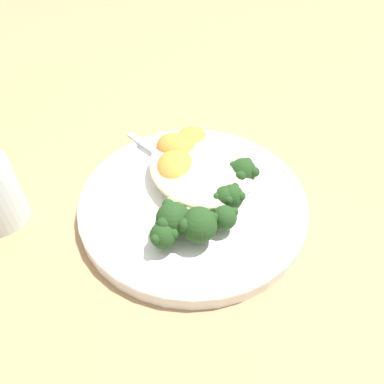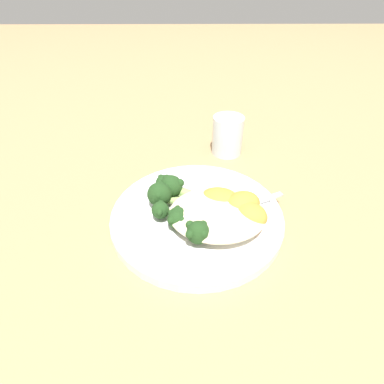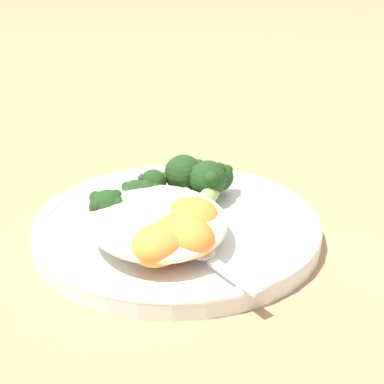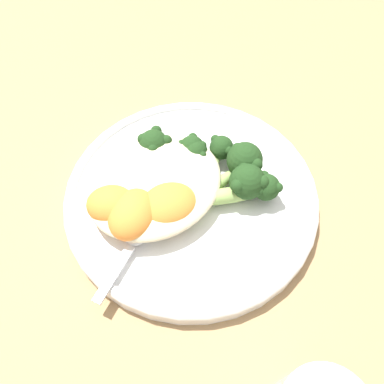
{
  "view_description": "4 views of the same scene",
  "coord_description": "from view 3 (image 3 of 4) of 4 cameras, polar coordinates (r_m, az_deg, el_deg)",
  "views": [
    {
      "loc": [
        0.3,
        -0.12,
        0.36
      ],
      "look_at": [
        0.02,
        -0.0,
        0.05
      ],
      "focal_mm": 35.0,
      "sensor_mm": 36.0,
      "label": 1
    },
    {
      "loc": [
        0.01,
        0.38,
        0.35
      ],
      "look_at": [
        0.01,
        0.0,
        0.06
      ],
      "focal_mm": 28.0,
      "sensor_mm": 36.0,
      "label": 2
    },
    {
      "loc": [
        -0.56,
        0.1,
        0.31
      ],
      "look_at": [
        -0.0,
        -0.01,
        0.05
      ],
      "focal_mm": 60.0,
      "sensor_mm": 36.0,
      "label": 3
    },
    {
      "loc": [
        -0.15,
        -0.17,
        0.37
      ],
      "look_at": [
        -0.01,
        -0.0,
        0.04
      ],
      "focal_mm": 35.0,
      "sensor_mm": 36.0,
      "label": 4
    }
  ],
  "objects": [
    {
      "name": "sweet_potato_chunk_3",
      "position": [
        0.6,
        -0.04,
        -2.38
      ],
      "size": [
        0.08,
        0.07,
        0.03
      ],
      "primitive_type": "ellipsoid",
      "rotation": [
        0.0,
        0.0,
        2.8
      ],
      "color": "orange",
      "rests_on": "plate"
    },
    {
      "name": "broccoli_stalk_1",
      "position": [
        0.67,
        1.27,
        0.77
      ],
      "size": [
        0.11,
        0.07,
        0.04
      ],
      "rotation": [
        0.0,
        0.0,
        -0.43
      ],
      "color": "#8EB25B",
      "rests_on": "plate"
    },
    {
      "name": "spoon",
      "position": [
        0.56,
        1.31,
        -5.7
      ],
      "size": [
        0.1,
        0.06,
        0.01
      ],
      "rotation": [
        0.0,
        0.0,
        3.57
      ],
      "color": "silver",
      "rests_on": "plate"
    },
    {
      "name": "sweet_potato_chunk_2",
      "position": [
        0.56,
        -2.93,
        -4.68
      ],
      "size": [
        0.07,
        0.07,
        0.03
      ],
      "primitive_type": "ellipsoid",
      "rotation": [
        0.0,
        0.0,
        2.37
      ],
      "color": "orange",
      "rests_on": "plate"
    },
    {
      "name": "sweet_potato_chunk_0",
      "position": [
        0.57,
        -2.24,
        -4.13
      ],
      "size": [
        0.06,
        0.06,
        0.03
      ],
      "primitive_type": "ellipsoid",
      "rotation": [
        0.0,
        0.0,
        5.55
      ],
      "color": "orange",
      "rests_on": "plate"
    },
    {
      "name": "broccoli_stalk_0",
      "position": [
        0.68,
        1.95,
        0.49
      ],
      "size": [
        0.1,
        0.07,
        0.03
      ],
      "rotation": [
        0.0,
        0.0,
        -0.54
      ],
      "color": "#8EB25B",
      "rests_on": "plate"
    },
    {
      "name": "broccoli_stalk_5",
      "position": [
        0.65,
        -3.97,
        -0.61
      ],
      "size": [
        0.08,
        0.08,
        0.03
      ],
      "rotation": [
        0.0,
        0.0,
        0.83
      ],
      "color": "#8EB25B",
      "rests_on": "plate"
    },
    {
      "name": "broccoli_stalk_3",
      "position": [
        0.67,
        -2.88,
        0.28
      ],
      "size": [
        0.09,
        0.05,
        0.03
      ],
      "rotation": [
        0.0,
        0.0,
        0.38
      ],
      "color": "#8EB25B",
      "rests_on": "plate"
    },
    {
      "name": "broccoli_stalk_2",
      "position": [
        0.68,
        -0.65,
        1.13
      ],
      "size": [
        0.12,
        0.05,
        0.04
      ],
      "rotation": [
        0.0,
        0.0,
        -0.05
      ],
      "color": "#8EB25B",
      "rests_on": "plate"
    },
    {
      "name": "quinoa_mound",
      "position": [
        0.6,
        -3.08,
        -2.56
      ],
      "size": [
        0.15,
        0.13,
        0.03
      ],
      "primitive_type": "ellipsoid",
      "color": "beige",
      "rests_on": "plate"
    },
    {
      "name": "plate",
      "position": [
        0.64,
        -1.35,
        -3.19
      ],
      "size": [
        0.29,
        0.29,
        0.02
      ],
      "color": "white",
      "rests_on": "ground_plane"
    },
    {
      "name": "sweet_potato_chunk_1",
      "position": [
        0.57,
        -0.75,
        -3.91
      ],
      "size": [
        0.08,
        0.07,
        0.04
      ],
      "primitive_type": "ellipsoid",
      "rotation": [
        0.0,
        0.0,
        3.64
      ],
      "color": "orange",
      "rests_on": "plate"
    },
    {
      "name": "broccoli_stalk_6",
      "position": [
        0.63,
        -6.1,
        -1.49
      ],
      "size": [
        0.05,
        0.12,
        0.03
      ],
      "rotation": [
        0.0,
        0.0,
        1.37
      ],
      "color": "#8EB25B",
      "rests_on": "plate"
    },
    {
      "name": "ground_plane",
      "position": [
        0.65,
        -0.78,
        -3.97
      ],
      "size": [
        4.0,
        4.0,
        0.0
      ],
      "primitive_type": "plane",
      "color": "#9E7A51"
    },
    {
      "name": "broccoli_stalk_4",
      "position": [
        0.65,
        -2.92,
        -0.83
      ],
      "size": [
        0.08,
        0.08,
        0.03
      ],
      "rotation": [
        0.0,
        0.0,
        0.76
      ],
      "color": "#8EB25B",
      "rests_on": "plate"
    }
  ]
}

